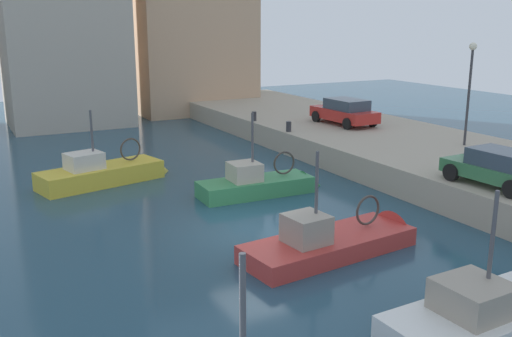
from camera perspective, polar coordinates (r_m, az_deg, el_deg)
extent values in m
plane|color=navy|center=(19.70, -0.15, -6.39)|extent=(80.00, 80.00, 0.00)
cube|color=#ADA08C|center=(26.64, 22.30, -0.61)|extent=(9.00, 56.00, 1.20)
cube|color=gold|center=(26.45, -14.97, -1.46)|extent=(5.66, 3.00, 1.59)
cone|color=gold|center=(27.87, -9.38, -0.37)|extent=(1.25, 1.78, 1.61)
cube|color=#9E7A51|center=(26.27, -15.07, 0.04)|extent=(5.42, 2.81, 0.08)
cube|color=beige|center=(25.87, -16.58, 0.68)|extent=(1.69, 1.48, 0.76)
cylinder|color=#4C4C51|center=(25.87, -15.84, 2.72)|extent=(0.10, 0.10, 2.59)
torus|color=#3F3833|center=(26.81, -12.28, 1.87)|extent=(1.03, 0.32, 1.04)
sphere|color=white|center=(26.63, -19.06, -1.13)|extent=(0.32, 0.32, 0.32)
cube|color=white|center=(14.97, 21.83, -14.50)|extent=(5.37, 2.18, 1.20)
cube|color=#B2A893|center=(14.73, 22.03, -12.65)|extent=(5.15, 2.02, 0.08)
cube|color=gray|center=(14.12, 20.63, -11.84)|extent=(1.52, 1.51, 0.75)
cylinder|color=#4C4C51|center=(14.05, 22.17, -7.61)|extent=(0.10, 0.10, 2.86)
sphere|color=white|center=(14.45, 14.29, -14.15)|extent=(0.32, 0.32, 0.32)
cube|color=#BC3833|center=(18.15, 7.18, -8.36)|extent=(5.81, 2.49, 1.15)
cone|color=#BC3833|center=(20.24, 14.06, -6.26)|extent=(1.07, 1.83, 1.75)
cube|color=#9E7A51|center=(17.96, 7.23, -6.83)|extent=(5.57, 2.31, 0.08)
cube|color=gray|center=(17.25, 4.99, -5.98)|extent=(1.27, 1.28, 0.88)
cylinder|color=#4C4C51|center=(17.16, 5.97, -2.86)|extent=(0.10, 0.10, 2.80)
torus|color=#3F3833|center=(18.78, 10.96, -4.06)|extent=(1.00, 0.18, 1.00)
sphere|color=white|center=(17.90, 0.79, -7.97)|extent=(0.32, 0.32, 0.32)
cube|color=#388951|center=(23.97, -0.05, -2.59)|extent=(4.80, 1.79, 1.34)
cone|color=#388951|center=(25.23, 5.53, -1.79)|extent=(0.95, 1.50, 1.47)
cube|color=#9E7A51|center=(23.80, -0.05, -1.20)|extent=(4.61, 1.66, 0.08)
cube|color=#B7AD99|center=(23.48, -1.14, -0.35)|extent=(1.24, 1.23, 0.77)
cylinder|color=#4C4C51|center=(23.41, -0.35, 2.09)|extent=(0.10, 0.10, 2.82)
torus|color=#3F3833|center=(24.24, 2.78, 0.55)|extent=(1.00, 0.11, 1.00)
sphere|color=white|center=(24.15, -4.03, -2.00)|extent=(0.32, 0.32, 0.32)
cube|color=#387547|center=(22.46, 22.56, -0.31)|extent=(1.79, 3.86, 0.50)
cube|color=#384756|center=(22.23, 23.08, 0.93)|extent=(1.53, 2.18, 0.58)
cylinder|color=black|center=(22.66, 18.68, -0.36)|extent=(0.25, 0.65, 0.64)
cylinder|color=black|center=(23.90, 21.28, 0.15)|extent=(0.25, 0.65, 0.64)
cylinder|color=black|center=(21.13, 23.91, -1.88)|extent=(0.25, 0.65, 0.64)
cube|color=red|center=(33.82, 8.66, 5.31)|extent=(1.96, 4.35, 0.62)
cube|color=#384756|center=(33.57, 8.93, 6.27)|extent=(1.68, 2.46, 0.59)
cylinder|color=black|center=(34.46, 5.95, 5.12)|extent=(0.24, 0.65, 0.64)
cylinder|color=black|center=(35.54, 8.32, 5.33)|extent=(0.24, 0.65, 0.64)
cylinder|color=black|center=(32.18, 9.00, 4.38)|extent=(0.24, 0.65, 0.64)
cylinder|color=black|center=(33.34, 11.43, 4.61)|extent=(0.24, 0.65, 0.64)
cylinder|color=#2D2D33|center=(31.24, 3.24, 4.15)|extent=(0.28, 0.28, 0.55)
cylinder|color=#2D2D33|center=(34.68, -0.19, 5.18)|extent=(0.28, 0.28, 0.55)
cylinder|color=#38383D|center=(29.19, 20.20, 6.51)|extent=(0.12, 0.12, 4.50)
sphere|color=#F2EACC|center=(29.00, 20.61, 11.21)|extent=(0.36, 0.36, 0.36)
cube|color=tan|center=(47.26, -6.96, 14.91)|extent=(8.94, 8.33, 15.13)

